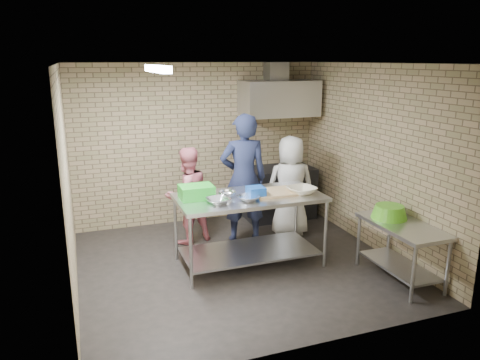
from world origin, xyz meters
name	(u,v)px	position (x,y,z in m)	size (l,w,h in m)	color
floor	(238,264)	(0.00, 0.00, 0.00)	(4.20, 4.20, 0.00)	black
ceiling	(238,63)	(0.00, 0.00, 2.70)	(4.20, 4.20, 0.00)	black
back_wall	(199,144)	(0.00, 2.00, 1.35)	(4.20, 0.06, 2.70)	tan
front_wall	(311,217)	(0.00, -2.00, 1.35)	(4.20, 0.06, 2.70)	tan
left_wall	(67,184)	(-2.10, 0.00, 1.35)	(0.06, 4.00, 2.70)	tan
right_wall	(374,158)	(2.10, 0.00, 1.35)	(0.06, 4.00, 2.70)	tan
prep_table	(249,230)	(0.16, -0.01, 0.49)	(1.96, 0.98, 0.98)	silver
side_counter	(400,252)	(1.80, -1.10, 0.38)	(0.60, 1.20, 0.75)	silver
stove	(278,192)	(1.35, 1.65, 0.45)	(1.20, 0.70, 0.90)	black
range_hood	(279,98)	(1.35, 1.70, 2.10)	(1.30, 0.60, 0.60)	silver
hood_duct	(276,71)	(1.35, 1.85, 2.55)	(0.35, 0.30, 0.30)	#A5A8AD
wall_shelf	(290,107)	(1.65, 1.89, 1.92)	(0.80, 0.20, 0.04)	#3F2B19
fluorescent_fixture	(157,69)	(-1.00, 0.00, 2.64)	(0.10, 1.25, 0.08)	white
green_crate	(196,192)	(-0.54, 0.11, 1.07)	(0.44, 0.33, 0.17)	green
blue_tub	(256,192)	(0.21, -0.11, 1.05)	(0.22, 0.22, 0.14)	#174EAF
cutting_board	(274,192)	(0.51, -0.03, 1.00)	(0.60, 0.46, 0.03)	tan
mixing_bowl_a	(218,201)	(-0.34, -0.21, 1.02)	(0.31, 0.31, 0.07)	silver
mixing_bowl_b	(227,194)	(-0.14, 0.04, 1.02)	(0.23, 0.23, 0.07)	silver
mixing_bowl_c	(248,198)	(0.06, -0.23, 1.01)	(0.28, 0.28, 0.07)	silver
ceramic_bowl	(302,190)	(0.86, -0.16, 1.03)	(0.38, 0.38, 0.09)	beige
green_basin	(389,212)	(1.78, -0.85, 0.83)	(0.46, 0.46, 0.17)	#59C626
bottle_green	(298,102)	(1.80, 1.89, 2.02)	(0.06, 0.06, 0.15)	green
man_navy	(244,178)	(0.39, 0.84, 0.99)	(0.72, 0.47, 1.98)	#161937
woman_pink	(187,196)	(-0.44, 1.06, 0.74)	(0.72, 0.56, 1.49)	#DB7482
woman_white	(290,186)	(1.16, 0.80, 0.80)	(0.79, 0.51, 1.61)	silver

